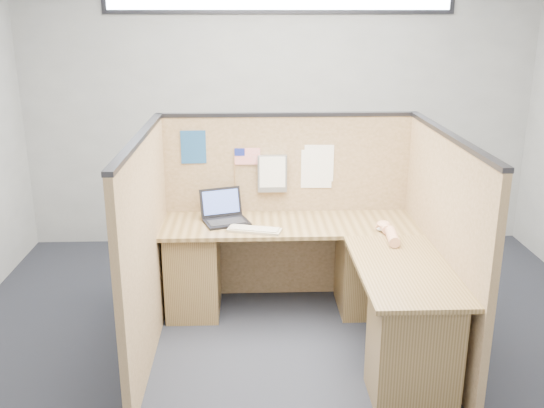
{
  "coord_description": "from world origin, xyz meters",
  "views": [
    {
      "loc": [
        -0.3,
        -3.7,
        2.28
      ],
      "look_at": [
        -0.14,
        0.5,
        0.94
      ],
      "focal_mm": 40.0,
      "sensor_mm": 36.0,
      "label": 1
    }
  ],
  "objects_px": {
    "l_desk": "(318,285)",
    "keyboard": "(254,230)",
    "laptop": "(227,213)",
    "mouse": "(384,228)"
  },
  "relations": [
    {
      "from": "laptop",
      "to": "keyboard",
      "type": "relative_size",
      "value": 0.98
    },
    {
      "from": "l_desk",
      "to": "mouse",
      "type": "xyz_separation_m",
      "value": [
        0.5,
        0.19,
        0.36
      ]
    },
    {
      "from": "laptop",
      "to": "keyboard",
      "type": "xyz_separation_m",
      "value": [
        0.21,
        -0.25,
        -0.05
      ]
    },
    {
      "from": "laptop",
      "to": "l_desk",
      "type": "bearing_deg",
      "value": -53.68
    },
    {
      "from": "keyboard",
      "to": "mouse",
      "type": "distance_m",
      "value": 0.96
    },
    {
      "from": "l_desk",
      "to": "laptop",
      "type": "height_order",
      "value": "laptop"
    },
    {
      "from": "l_desk",
      "to": "keyboard",
      "type": "relative_size",
      "value": 4.69
    },
    {
      "from": "l_desk",
      "to": "laptop",
      "type": "xyz_separation_m",
      "value": [
        -0.67,
        0.47,
        0.4
      ]
    },
    {
      "from": "l_desk",
      "to": "mouse",
      "type": "bearing_deg",
      "value": 20.73
    },
    {
      "from": "laptop",
      "to": "mouse",
      "type": "height_order",
      "value": "laptop"
    }
  ]
}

